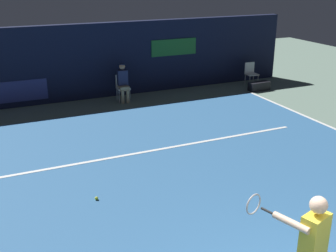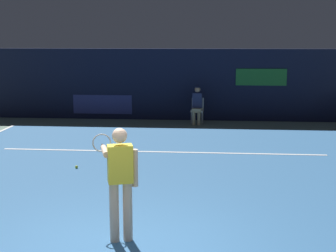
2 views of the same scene
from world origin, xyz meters
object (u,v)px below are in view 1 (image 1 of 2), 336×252
line_judge_on_chair (123,82)px  tennis_ball (96,198)px  equipment_bag (259,86)px  tennis_player (310,248)px  courtside_chair_near (251,72)px

line_judge_on_chair → tennis_ball: line_judge_on_chair is taller
equipment_bag → tennis_ball: bearing=-147.4°
line_judge_on_chair → equipment_bag: line_judge_on_chair is taller
tennis_ball → equipment_bag: 9.50m
tennis_player → tennis_ball: (-1.76, 3.93, -0.94)m
tennis_ball → courtside_chair_near: bearing=38.4°
line_judge_on_chair → courtside_chair_near: line_judge_on_chair is taller
courtside_chair_near → tennis_ball: size_ratio=12.94×
courtside_chair_near → equipment_bag: 0.90m
tennis_player → line_judge_on_chair: bearing=85.1°
courtside_chair_near → equipment_bag: courtside_chair_near is taller
line_judge_on_chair → courtside_chair_near: 5.31m
tennis_ball → equipment_bag: (7.77, 5.47, 0.11)m
tennis_ball → equipment_bag: bearing=35.1°
line_judge_on_chair → tennis_ball: 6.77m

